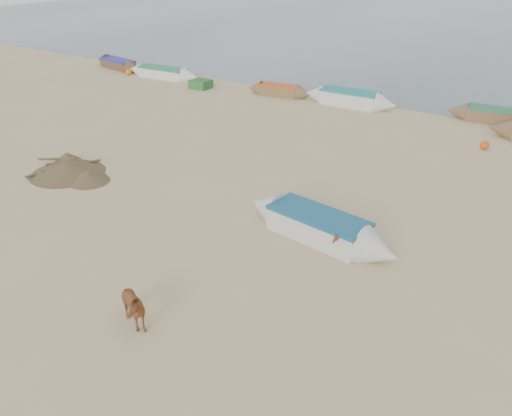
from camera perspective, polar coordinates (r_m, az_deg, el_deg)
The scene contains 7 objects.
ground at distance 15.34m, azimuth -8.40°, elevation -9.13°, with size 140.00×140.00×0.00m, color tan.
cow_adult at distance 13.94m, azimuth -14.27°, elevation -10.93°, with size 0.66×1.45×1.23m, color #965A31.
calf_front at distance 16.72m, azimuth 10.08°, elevation -3.94°, with size 0.76×0.86×0.94m, color brown.
near_canoe at distance 17.58m, azimuth 7.10°, elevation -2.03°, with size 6.11×1.40×0.94m, color beige, non-canonical shape.
debris_pile at distance 24.15m, azimuth -20.77°, elevation 4.24°, with size 3.35×3.35×0.48m, color brown.
waterline_canoes at distance 31.77m, azimuth 17.21°, elevation 10.60°, with size 55.70×4.47×0.99m.
beach_clutter at distance 30.35m, azimuth 24.57°, elevation 8.28°, with size 46.18×5.61×0.64m.
Camera 1 is at (8.56, -8.89, 9.12)m, focal length 35.00 mm.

